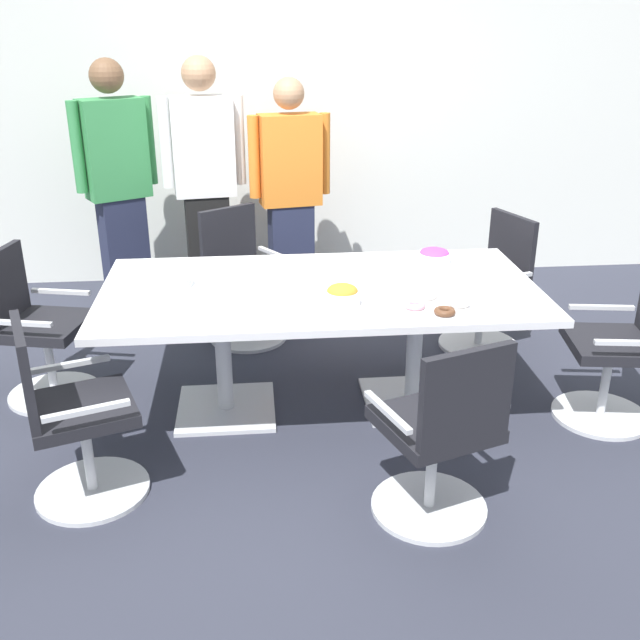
# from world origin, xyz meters

# --- Properties ---
(ground_plane) EXTENTS (10.00, 10.00, 0.01)m
(ground_plane) POSITION_xyz_m (0.00, 0.00, -0.01)
(ground_plane) COLOR #2D303D
(back_wall) EXTENTS (8.00, 0.10, 2.80)m
(back_wall) POSITION_xyz_m (0.00, 2.40, 1.40)
(back_wall) COLOR silver
(back_wall) RESTS_ON ground
(conference_table) EXTENTS (2.40, 1.20, 0.75)m
(conference_table) POSITION_xyz_m (0.00, 0.00, 0.63)
(conference_table) COLOR silver
(conference_table) RESTS_ON ground
(office_chair_0) EXTENTS (0.61, 0.61, 0.91)m
(office_chair_0) POSITION_xyz_m (1.64, -0.29, 0.41)
(office_chair_0) COLOR silver
(office_chair_0) RESTS_ON ground
(office_chair_1) EXTENTS (0.69, 0.69, 0.91)m
(office_chair_1) POSITION_xyz_m (1.23, 0.76, 0.41)
(office_chair_1) COLOR silver
(office_chair_1) RESTS_ON ground
(office_chair_2) EXTENTS (0.75, 0.75, 0.91)m
(office_chair_2) POSITION_xyz_m (-0.45, 1.06, 0.41)
(office_chair_2) COLOR silver
(office_chair_2) RESTS_ON ground
(office_chair_3) EXTENTS (0.65, 0.65, 0.91)m
(office_chair_3) POSITION_xyz_m (-1.64, 0.29, 0.41)
(office_chair_3) COLOR silver
(office_chair_3) RESTS_ON ground
(office_chair_4) EXTENTS (0.69, 0.69, 0.91)m
(office_chair_4) POSITION_xyz_m (-1.23, -0.76, 0.41)
(office_chair_4) COLOR silver
(office_chair_4) RESTS_ON ground
(office_chair_5) EXTENTS (0.69, 0.69, 0.91)m
(office_chair_5) POSITION_xyz_m (0.43, -1.07, 0.41)
(office_chair_5) COLOR silver
(office_chair_5) RESTS_ON ground
(person_standing_0) EXTENTS (0.57, 0.40, 1.86)m
(person_standing_0) POSITION_xyz_m (-1.33, 1.66, 0.98)
(person_standing_0) COLOR #232842
(person_standing_0) RESTS_ON ground
(person_standing_1) EXTENTS (0.62, 0.28, 1.88)m
(person_standing_1) POSITION_xyz_m (-0.70, 1.65, 0.99)
(person_standing_1) COLOR black
(person_standing_1) RESTS_ON ground
(person_standing_2) EXTENTS (0.61, 0.29, 1.73)m
(person_standing_2) POSITION_xyz_m (-0.07, 1.60, 0.90)
(person_standing_2) COLOR #232842
(person_standing_2) RESTS_ON ground
(snack_bowl_candy_mix) EXTENTS (0.20, 0.20, 0.09)m
(snack_bowl_candy_mix) POSITION_xyz_m (0.73, 0.36, 0.79)
(snack_bowl_candy_mix) COLOR white
(snack_bowl_candy_mix) RESTS_ON conference_table
(snack_bowl_chips_orange) EXTENTS (0.18, 0.18, 0.11)m
(snack_bowl_chips_orange) POSITION_xyz_m (0.09, -0.29, 0.81)
(snack_bowl_chips_orange) COLOR white
(snack_bowl_chips_orange) RESTS_ON conference_table
(donut_platter) EXTENTS (0.34, 0.34, 0.04)m
(donut_platter) POSITION_xyz_m (0.56, -0.37, 0.77)
(donut_platter) COLOR white
(donut_platter) RESTS_ON conference_table
(plate_stack) EXTENTS (0.23, 0.23, 0.05)m
(plate_stack) POSITION_xyz_m (-0.82, 0.09, 0.77)
(plate_stack) COLOR white
(plate_stack) RESTS_ON conference_table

